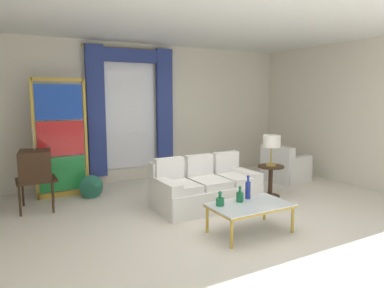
{
  "coord_description": "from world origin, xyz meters",
  "views": [
    {
      "loc": [
        -2.86,
        -4.33,
        1.9
      ],
      "look_at": [
        0.05,
        0.9,
        1.05
      ],
      "focal_mm": 32.58,
      "sensor_mm": 36.0,
      "label": 1
    }
  ],
  "objects_px": {
    "bottle_amber_squat": "(240,196)",
    "vintage_tv": "(35,167)",
    "coffee_table": "(250,207)",
    "peacock_figurine": "(93,187)",
    "couch_white_long": "(204,188)",
    "bottle_crystal_tall": "(220,201)",
    "table_lamp_brass": "(272,143)",
    "armchair_white": "(284,168)",
    "stained_glass_divider": "(61,141)",
    "round_side_table": "(271,178)",
    "bottle_blue_decanter": "(248,189)"
  },
  "relations": [
    {
      "from": "vintage_tv",
      "to": "peacock_figurine",
      "type": "distance_m",
      "value": 1.08
    },
    {
      "from": "bottle_amber_squat",
      "to": "couch_white_long",
      "type": "bearing_deg",
      "value": 83.6
    },
    {
      "from": "armchair_white",
      "to": "round_side_table",
      "type": "height_order",
      "value": "armchair_white"
    },
    {
      "from": "bottle_blue_decanter",
      "to": "peacock_figurine",
      "type": "height_order",
      "value": "bottle_blue_decanter"
    },
    {
      "from": "bottle_blue_decanter",
      "to": "table_lamp_brass",
      "type": "bearing_deg",
      "value": 36.57
    },
    {
      "from": "round_side_table",
      "to": "bottle_amber_squat",
      "type": "bearing_deg",
      "value": -145.42
    },
    {
      "from": "couch_white_long",
      "to": "table_lamp_brass",
      "type": "distance_m",
      "value": 1.53
    },
    {
      "from": "bottle_amber_squat",
      "to": "vintage_tv",
      "type": "xyz_separation_m",
      "value": [
        -2.41,
        2.36,
        0.24
      ]
    },
    {
      "from": "round_side_table",
      "to": "couch_white_long",
      "type": "bearing_deg",
      "value": 172.3
    },
    {
      "from": "round_side_table",
      "to": "table_lamp_brass",
      "type": "bearing_deg",
      "value": -90.0
    },
    {
      "from": "round_side_table",
      "to": "table_lamp_brass",
      "type": "height_order",
      "value": "table_lamp_brass"
    },
    {
      "from": "table_lamp_brass",
      "to": "bottle_amber_squat",
      "type": "bearing_deg",
      "value": -145.42
    },
    {
      "from": "vintage_tv",
      "to": "round_side_table",
      "type": "relative_size",
      "value": 2.26
    },
    {
      "from": "couch_white_long",
      "to": "bottle_crystal_tall",
      "type": "distance_m",
      "value": 1.3
    },
    {
      "from": "bottle_amber_squat",
      "to": "round_side_table",
      "type": "relative_size",
      "value": 0.38
    },
    {
      "from": "bottle_amber_squat",
      "to": "armchair_white",
      "type": "relative_size",
      "value": 0.25
    },
    {
      "from": "vintage_tv",
      "to": "stained_glass_divider",
      "type": "bearing_deg",
      "value": 48.33
    },
    {
      "from": "couch_white_long",
      "to": "table_lamp_brass",
      "type": "xyz_separation_m",
      "value": [
        1.34,
        -0.18,
        0.72
      ]
    },
    {
      "from": "couch_white_long",
      "to": "armchair_white",
      "type": "height_order",
      "value": "couch_white_long"
    },
    {
      "from": "couch_white_long",
      "to": "armchair_white",
      "type": "xyz_separation_m",
      "value": [
        2.45,
        0.62,
        -0.02
      ]
    },
    {
      "from": "coffee_table",
      "to": "armchair_white",
      "type": "height_order",
      "value": "armchair_white"
    },
    {
      "from": "couch_white_long",
      "to": "round_side_table",
      "type": "xyz_separation_m",
      "value": [
        1.34,
        -0.18,
        0.05
      ]
    },
    {
      "from": "bottle_amber_squat",
      "to": "armchair_white",
      "type": "xyz_separation_m",
      "value": [
        2.58,
        1.81,
        -0.2
      ]
    },
    {
      "from": "stained_glass_divider",
      "to": "round_side_table",
      "type": "relative_size",
      "value": 3.7
    },
    {
      "from": "couch_white_long",
      "to": "coffee_table",
      "type": "height_order",
      "value": "couch_white_long"
    },
    {
      "from": "couch_white_long",
      "to": "bottle_crystal_tall",
      "type": "height_order",
      "value": "couch_white_long"
    },
    {
      "from": "peacock_figurine",
      "to": "bottle_amber_squat",
      "type": "bearing_deg",
      "value": -59.51
    },
    {
      "from": "vintage_tv",
      "to": "stained_glass_divider",
      "type": "relative_size",
      "value": 0.61
    },
    {
      "from": "coffee_table",
      "to": "stained_glass_divider",
      "type": "distance_m",
      "value": 3.72
    },
    {
      "from": "bottle_crystal_tall",
      "to": "armchair_white",
      "type": "xyz_separation_m",
      "value": [
        2.92,
        1.82,
        -0.19
      ]
    },
    {
      "from": "vintage_tv",
      "to": "stained_glass_divider",
      "type": "height_order",
      "value": "stained_glass_divider"
    },
    {
      "from": "coffee_table",
      "to": "stained_glass_divider",
      "type": "xyz_separation_m",
      "value": [
        -1.97,
        3.07,
        0.69
      ]
    },
    {
      "from": "couch_white_long",
      "to": "armchair_white",
      "type": "bearing_deg",
      "value": 14.18
    },
    {
      "from": "couch_white_long",
      "to": "bottle_crystal_tall",
      "type": "xyz_separation_m",
      "value": [
        -0.47,
        -1.2,
        0.17
      ]
    },
    {
      "from": "peacock_figurine",
      "to": "table_lamp_brass",
      "type": "relative_size",
      "value": 1.05
    },
    {
      "from": "bottle_crystal_tall",
      "to": "peacock_figurine",
      "type": "relative_size",
      "value": 0.34
    },
    {
      "from": "armchair_white",
      "to": "stained_glass_divider",
      "type": "height_order",
      "value": "stained_glass_divider"
    },
    {
      "from": "bottle_blue_decanter",
      "to": "peacock_figurine",
      "type": "relative_size",
      "value": 0.58
    },
    {
      "from": "bottle_amber_squat",
      "to": "armchair_white",
      "type": "height_order",
      "value": "armchair_white"
    },
    {
      "from": "vintage_tv",
      "to": "table_lamp_brass",
      "type": "xyz_separation_m",
      "value": [
        3.88,
        -1.34,
        0.3
      ]
    },
    {
      "from": "coffee_table",
      "to": "peacock_figurine",
      "type": "bearing_deg",
      "value": 120.02
    },
    {
      "from": "bottle_blue_decanter",
      "to": "bottle_amber_squat",
      "type": "xyz_separation_m",
      "value": [
        -0.19,
        -0.06,
        -0.06
      ]
    },
    {
      "from": "bottle_amber_squat",
      "to": "vintage_tv",
      "type": "relative_size",
      "value": 0.17
    },
    {
      "from": "armchair_white",
      "to": "stained_glass_divider",
      "type": "distance_m",
      "value": 4.69
    },
    {
      "from": "bottle_blue_decanter",
      "to": "coffee_table",
      "type": "bearing_deg",
      "value": -120.34
    },
    {
      "from": "bottle_blue_decanter",
      "to": "stained_glass_divider",
      "type": "relative_size",
      "value": 0.16
    },
    {
      "from": "stained_glass_divider",
      "to": "round_side_table",
      "type": "distance_m",
      "value": 3.94
    },
    {
      "from": "bottle_blue_decanter",
      "to": "bottle_crystal_tall",
      "type": "bearing_deg",
      "value": -172.45
    },
    {
      "from": "couch_white_long",
      "to": "coffee_table",
      "type": "distance_m",
      "value": 1.35
    },
    {
      "from": "bottle_amber_squat",
      "to": "peacock_figurine",
      "type": "bearing_deg",
      "value": 120.49
    }
  ]
}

